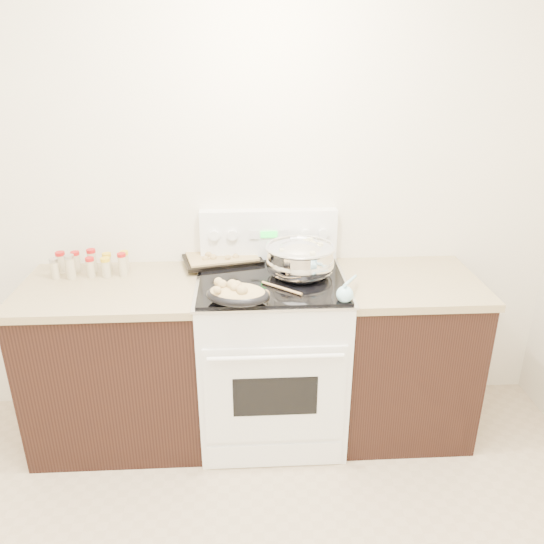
{
  "coord_description": "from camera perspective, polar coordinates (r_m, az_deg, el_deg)",
  "views": [
    {
      "loc": [
        0.21,
        -1.09,
        2.03
      ],
      "look_at": [
        0.35,
        1.37,
        1.0
      ],
      "focal_mm": 35.0,
      "sensor_mm": 36.0,
      "label": 1
    }
  ],
  "objects": [
    {
      "name": "room_shell",
      "position": [
        1.16,
        -13.75,
        5.59
      ],
      "size": [
        4.1,
        3.6,
        2.75
      ],
      "color": "white",
      "rests_on": "ground"
    },
    {
      "name": "counter_left",
      "position": [
        3.05,
        -16.05,
        -9.27
      ],
      "size": [
        0.93,
        0.67,
        0.92
      ],
      "color": "black",
      "rests_on": "ground"
    },
    {
      "name": "counter_right",
      "position": [
        3.09,
        13.72,
        -8.51
      ],
      "size": [
        0.73,
        0.67,
        0.92
      ],
      "color": "black",
      "rests_on": "ground"
    },
    {
      "name": "kitchen_range",
      "position": [
        2.95,
        -0.06,
        -8.75
      ],
      "size": [
        0.78,
        0.73,
        1.22
      ],
      "color": "white",
      "rests_on": "ground"
    },
    {
      "name": "mixing_bowl",
      "position": [
        2.75,
        3.05,
        1.27
      ],
      "size": [
        0.47,
        0.47,
        0.21
      ],
      "color": "silver",
      "rests_on": "kitchen_range"
    },
    {
      "name": "roasting_pan",
      "position": [
        2.46,
        -3.78,
        -2.29
      ],
      "size": [
        0.34,
        0.27,
        0.11
      ],
      "color": "black",
      "rests_on": "kitchen_range"
    },
    {
      "name": "baking_sheet",
      "position": [
        2.99,
        -5.46,
        1.65
      ],
      "size": [
        0.48,
        0.38,
        0.06
      ],
      "color": "black",
      "rests_on": "kitchen_range"
    },
    {
      "name": "wooden_spoon",
      "position": [
        2.56,
        -0.09,
        -2.15
      ],
      "size": [
        0.2,
        0.18,
        0.04
      ],
      "color": "tan",
      "rests_on": "kitchen_range"
    },
    {
      "name": "blue_ladle",
      "position": [
        2.52,
        7.9,
        -2.23
      ],
      "size": [
        0.14,
        0.26,
        0.1
      ],
      "color": "#9FDBED",
      "rests_on": "kitchen_range"
    },
    {
      "name": "spice_jars",
      "position": [
        2.99,
        -18.99,
        0.82
      ],
      "size": [
        0.39,
        0.15,
        0.13
      ],
      "color": "#BFB28C",
      "rests_on": "counter_left"
    }
  ]
}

